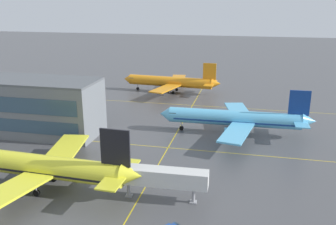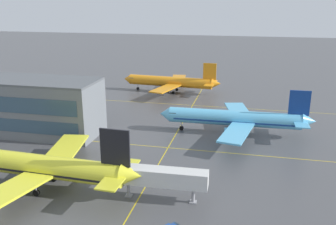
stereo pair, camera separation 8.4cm
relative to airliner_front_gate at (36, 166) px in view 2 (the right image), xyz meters
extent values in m
cylinder|color=yellow|center=(-0.55, 0.02, 0.07)|extent=(33.05, 5.31, 3.91)
cone|color=yellow|center=(17.54, -0.75, 0.48)|extent=(3.45, 3.85, 3.71)
cube|color=black|center=(14.87, -0.63, 4.91)|extent=(4.95, 0.58, 6.17)
cube|color=yellow|center=(15.51, 2.43, 0.48)|extent=(3.52, 5.48, 0.25)
cube|color=yellow|center=(15.25, -3.74, 0.48)|extent=(3.52, 5.48, 0.25)
cube|color=yellow|center=(0.85, 8.72, -0.54)|extent=(7.84, 16.10, 0.41)
cube|color=yellow|center=(0.11, -8.76, -0.54)|extent=(9.03, 16.28, 0.41)
cylinder|color=black|center=(-0.53, 5.38, -1.88)|extent=(3.59, 2.31, 2.16)
cylinder|color=black|center=(-0.98, -5.31, -1.88)|extent=(3.59, 2.31, 2.16)
cube|color=black|center=(-0.55, 0.02, -0.42)|extent=(30.42, 5.23, 0.37)
cylinder|color=#99999E|center=(1.62, 2.61, -2.45)|extent=(0.29, 0.29, 1.70)
cylinder|color=black|center=(1.62, 2.61, -3.58)|extent=(1.15, 0.51, 1.13)
cylinder|color=#99999E|center=(1.39, -2.74, -2.45)|extent=(0.29, 0.29, 1.70)
cylinder|color=black|center=(1.39, -2.74, -3.58)|extent=(1.15, 0.51, 1.13)
cylinder|color=#5BB7E5|center=(31.81, 34.62, -0.12)|extent=(31.46, 4.29, 3.73)
cone|color=#5BB7E5|center=(14.84, 34.32, -0.12)|extent=(2.62, 3.70, 3.65)
cone|color=#5BB7E5|center=(49.08, 34.93, 0.27)|extent=(3.20, 3.60, 3.54)
cube|color=navy|center=(46.53, 34.88, 4.49)|extent=(4.72, 0.44, 5.89)
cube|color=#5BB7E5|center=(46.97, 37.84, 0.27)|extent=(3.23, 5.16, 0.24)
cube|color=#5BB7E5|center=(47.07, 31.95, 0.27)|extent=(3.23, 5.16, 0.24)
cube|color=#5BB7E5|center=(32.65, 42.98, -0.71)|extent=(8.29, 15.49, 0.39)
cube|color=#5BB7E5|center=(32.94, 26.30, -0.71)|extent=(7.81, 15.42, 0.39)
cylinder|color=#5BB7E5|center=(31.53, 39.72, -1.99)|extent=(3.37, 2.12, 2.06)
cylinder|color=#5BB7E5|center=(31.71, 29.52, -1.99)|extent=(3.37, 2.12, 2.06)
cube|color=#385166|center=(17.10, 34.36, 0.42)|extent=(1.83, 3.46, 0.69)
cube|color=navy|center=(31.81, 34.62, -0.59)|extent=(28.95, 4.28, 0.35)
cylinder|color=#99999E|center=(19.06, 34.39, -2.53)|extent=(0.27, 0.27, 1.62)
cylinder|color=black|center=(19.06, 34.39, -3.61)|extent=(1.09, 0.46, 1.08)
cylinder|color=#99999E|center=(33.73, 37.21, -2.53)|extent=(0.27, 0.27, 1.62)
cylinder|color=black|center=(33.73, 37.21, -3.61)|extent=(1.09, 0.46, 1.08)
cylinder|color=#99999E|center=(33.82, 32.11, -2.53)|extent=(0.27, 0.27, 1.62)
cylinder|color=black|center=(33.82, 32.11, -3.61)|extent=(1.09, 0.46, 1.08)
cylinder|color=orange|center=(7.79, 72.42, -0.32)|extent=(30.00, 5.70, 3.54)
cone|color=orange|center=(-8.29, 73.60, -0.32)|extent=(2.67, 3.64, 3.47)
cone|color=orange|center=(24.15, 71.23, 0.05)|extent=(3.22, 3.57, 3.36)
cube|color=orange|center=(21.73, 71.41, 4.06)|extent=(4.49, 0.66, 5.59)
cube|color=orange|center=(22.40, 74.16, 0.05)|extent=(3.33, 5.05, 0.22)
cube|color=orange|center=(21.99, 68.58, 0.05)|extent=(3.33, 5.05, 0.22)
cube|color=orange|center=(9.29, 80.26, -0.88)|extent=(6.71, 14.51, 0.37)
cube|color=orange|center=(8.14, 64.46, -0.88)|extent=(8.55, 14.78, 0.37)
cylinder|color=#333338|center=(7.96, 77.27, -2.09)|extent=(3.30, 2.18, 1.96)
cylinder|color=#333338|center=(7.25, 67.60, -2.09)|extent=(3.30, 2.18, 1.96)
cube|color=#385166|center=(-6.16, 73.44, 0.19)|extent=(1.91, 3.37, 0.65)
cube|color=orange|center=(7.79, 72.42, -0.77)|extent=(27.63, 5.56, 0.34)
cylinder|color=#99999E|center=(-4.30, 73.31, -2.61)|extent=(0.26, 0.26, 1.54)
cylinder|color=black|center=(-4.30, 73.31, -3.63)|extent=(1.05, 0.49, 1.03)
cylinder|color=#99999E|center=(9.82, 74.71, -2.61)|extent=(0.26, 0.26, 1.54)
cylinder|color=black|center=(9.82, 74.71, -3.63)|extent=(1.05, 0.49, 1.03)
cylinder|color=#99999E|center=(9.47, 69.87, -2.61)|extent=(0.26, 0.26, 1.54)
cylinder|color=black|center=(9.47, 69.87, -3.63)|extent=(1.05, 0.49, 1.03)
cube|color=yellow|center=(18.27, 22.47, -4.14)|extent=(156.07, 0.20, 0.01)
cube|color=yellow|center=(18.27, 57.39, -4.14)|extent=(156.07, 0.20, 0.01)
cube|color=yellow|center=(18.27, 22.47, -4.14)|extent=(0.20, 115.23, 0.01)
cube|color=silver|center=(21.85, 0.75, -0.04)|extent=(15.51, 3.20, 2.70)
cylinder|color=silver|center=(14.14, 0.50, -0.04)|extent=(3.38, 3.38, 2.97)
cube|color=#47474C|center=(12.84, 0.46, -0.04)|extent=(1.70, 3.02, 2.97)
cylinder|color=#99999E|center=(16.45, 0.57, -2.09)|extent=(0.56, 0.56, 4.10)
cube|color=#99999E|center=(16.45, 0.57, -4.04)|extent=(1.13, 1.13, 0.20)
cylinder|color=#99999E|center=(27.25, 0.92, -2.09)|extent=(0.56, 0.56, 4.10)
cube|color=#99999E|center=(27.25, 0.92, -4.04)|extent=(1.13, 1.13, 0.20)
camera|label=1|loc=(34.68, -51.26, 27.27)|focal=39.34mm
camera|label=2|loc=(34.76, -51.24, 27.27)|focal=39.34mm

